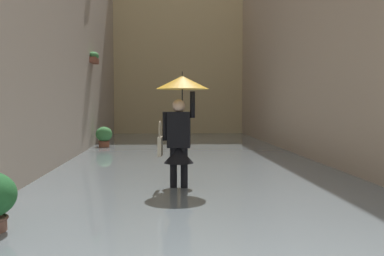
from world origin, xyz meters
TOP-DOWN VIEW (x-y plane):
  - ground_plane at (0.00, -9.32)m, footprint 60.00×60.00m
  - flood_water at (0.00, -9.32)m, footprint 6.87×24.65m
  - building_facade_far at (0.00, -19.55)m, footprint 9.67×1.80m
  - person_wading at (0.40, -5.11)m, footprint 0.89×0.89m
  - potted_plant_far_right at (2.65, -12.38)m, footprint 0.54×0.54m

SIDE VIEW (x-z plane):
  - ground_plane at x=0.00m, z-range 0.00..0.00m
  - flood_water at x=0.00m, z-range 0.00..0.12m
  - potted_plant_far_right at x=2.65m, z-range 0.06..0.84m
  - person_wading at x=0.40m, z-range 0.33..2.39m
  - building_facade_far at x=0.00m, z-range 0.00..8.88m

